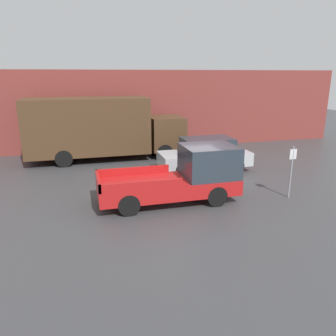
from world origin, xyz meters
name	(u,v)px	position (x,y,z in m)	size (l,w,h in m)	color
ground_plane	(192,195)	(0.00, 0.00, 0.00)	(60.00, 60.00, 0.00)	#3D3D3F
building_wall	(146,110)	(0.00, 9.26, 2.53)	(28.00, 0.15, 5.05)	brown
pickup_truck	(184,176)	(-0.50, -0.46, 0.99)	(5.33, 1.99, 2.14)	red
car	(205,154)	(1.82, 3.20, 0.86)	(4.58, 1.88, 1.70)	#B7BABF
delivery_truck	(100,127)	(-3.15, 6.91, 1.87)	(8.89, 2.47, 3.53)	#4C331E
parking_sign	(291,169)	(3.69, -1.26, 1.19)	(0.30, 0.07, 2.09)	gray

